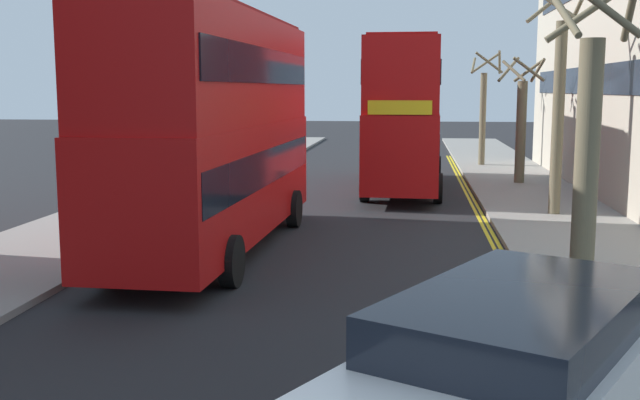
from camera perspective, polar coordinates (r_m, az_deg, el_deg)
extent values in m
cube|color=gray|center=(19.89, 19.28, -3.17)|extent=(4.00, 80.00, 0.14)
cube|color=gray|center=(21.27, -17.39, -2.36)|extent=(4.00, 80.00, 0.14)
cube|color=yellow|center=(17.61, 13.95, -4.61)|extent=(0.10, 56.00, 0.01)
cube|color=yellow|center=(17.59, 13.43, -4.60)|extent=(0.10, 56.00, 0.01)
cube|color=#B20F0F|center=(18.39, -7.71, 1.60)|extent=(2.83, 10.87, 2.60)
cube|color=#B20F0F|center=(18.28, -7.87, 9.56)|extent=(2.77, 10.65, 2.50)
cube|color=black|center=(18.36, -7.73, 2.53)|extent=(2.85, 10.44, 0.84)
cube|color=black|center=(18.28, -7.88, 9.88)|extent=(2.83, 10.22, 0.80)
cube|color=yellow|center=(23.49, -4.08, 6.88)|extent=(2.00, 0.12, 0.44)
cube|color=maroon|center=(18.35, -7.95, 13.62)|extent=(2.55, 9.78, 0.10)
cylinder|color=black|center=(22.09, -8.33, -0.50)|extent=(0.33, 1.05, 1.04)
cylinder|color=black|center=(21.50, -1.95, -0.65)|extent=(0.33, 1.05, 1.04)
cylinder|color=black|center=(15.92, -15.36, -4.13)|extent=(0.33, 1.05, 1.04)
cylinder|color=black|center=(15.08, -6.62, -4.56)|extent=(0.33, 1.05, 1.04)
cube|color=#B20F0F|center=(29.46, 6.40, 4.11)|extent=(2.79, 10.86, 2.60)
cube|color=#B20F0F|center=(29.39, 6.48, 9.08)|extent=(2.74, 10.65, 2.50)
cube|color=black|center=(29.44, 6.40, 4.70)|extent=(2.81, 10.43, 0.84)
cube|color=black|center=(29.39, 6.48, 9.27)|extent=(2.79, 10.22, 0.80)
cube|color=yellow|center=(24.02, 5.98, 6.89)|extent=(2.00, 0.11, 0.44)
cube|color=maroon|center=(29.44, 6.52, 11.61)|extent=(2.51, 9.78, 0.10)
cylinder|color=black|center=(26.23, 8.81, 0.87)|extent=(0.33, 1.05, 1.04)
cylinder|color=black|center=(26.33, 3.37, 0.99)|extent=(0.33, 1.05, 1.04)
cylinder|color=black|center=(32.89, 8.75, 2.36)|extent=(0.33, 1.05, 1.04)
cylinder|color=black|center=(32.97, 4.40, 2.45)|extent=(0.33, 1.05, 1.04)
cube|color=black|center=(7.04, 14.82, -9.53)|extent=(2.94, 3.50, 0.76)
cylinder|color=#6B6047|center=(23.81, 17.36, 5.81)|extent=(0.35, 0.35, 5.69)
cylinder|color=#6B6047|center=(24.03, 18.63, 13.25)|extent=(0.22, 0.87, 0.65)
cylinder|color=#6B6047|center=(24.47, 16.61, 13.74)|extent=(1.34, 0.83, 1.08)
cylinder|color=#6B6047|center=(23.44, 17.50, 13.57)|extent=(0.99, 0.46, 0.76)
cylinder|color=#6B6047|center=(13.27, 19.25, 1.53)|extent=(0.40, 0.40, 4.53)
cylinder|color=#6B6047|center=(13.30, 22.14, 12.79)|extent=(0.27, 1.12, 0.83)
cylinder|color=#6B6047|center=(13.87, 19.27, 13.04)|extent=(1.33, 0.14, 0.98)
cylinder|color=#6B6047|center=(13.04, 17.96, 12.86)|extent=(0.35, 0.97, 0.73)
cylinder|color=#6B6047|center=(12.74, 20.72, 13.10)|extent=(1.13, 0.29, 0.84)
cylinder|color=#6B6047|center=(31.56, 14.78, 4.92)|extent=(0.40, 0.40, 4.04)
cylinder|color=#6B6047|center=(31.75, 15.96, 9.30)|extent=(0.42, 1.24, 0.92)
cylinder|color=#6B6047|center=(32.06, 15.30, 9.28)|extent=(1.11, 0.66, 0.88)
cylinder|color=#6B6047|center=(31.89, 13.92, 9.46)|extent=(0.99, 1.14, 1.02)
cylinder|color=#6B6047|center=(31.09, 14.28, 9.34)|extent=(0.87, 0.94, 0.86)
cylinder|color=#6B6047|center=(30.93, 15.34, 9.41)|extent=(1.31, 0.38, 0.97)
cylinder|color=#6B6047|center=(38.68, 12.06, 5.93)|extent=(0.31, 0.31, 4.51)
cylinder|color=#6B6047|center=(38.65, 13.27, 9.99)|extent=(0.32, 1.50, 1.10)
cylinder|color=#6B6047|center=(39.36, 12.23, 9.95)|extent=(1.42, 0.32, 1.04)
cylinder|color=#6B6047|center=(38.73, 11.39, 9.84)|extent=(0.34, 1.10, 0.82)
cylinder|color=#6B6047|center=(38.03, 12.52, 10.00)|extent=(1.40, 0.46, 1.04)
cube|color=black|center=(27.71, 20.22, 8.46)|extent=(0.04, 24.64, 1.00)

